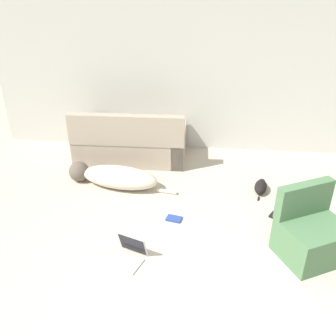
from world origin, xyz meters
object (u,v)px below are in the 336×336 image
object	(u,v)px
book_blue	(174,219)
cat	(261,186)
couch	(131,144)
dog	(114,176)
book_black	(279,217)
laptop_open	(130,252)
side_chair	(311,234)

from	to	relation	value
book_blue	cat	bearing A→B (deg)	34.45
couch	cat	xyz separation A→B (m)	(2.02, -0.82, -0.20)
couch	dog	bearing A→B (deg)	83.09
book_black	cat	bearing A→B (deg)	104.83
laptop_open	side_chair	size ratio (longest dim) A/B	0.50
dog	side_chair	distance (m)	2.76
book_black	side_chair	xyz separation A→B (m)	(0.20, -0.65, 0.26)
couch	laptop_open	xyz separation A→B (m)	(0.43, -2.37, -0.19)
dog	cat	size ratio (longest dim) A/B	3.31
book_blue	book_black	world-z (taller)	same
couch	side_chair	world-z (taller)	couch
cat	laptop_open	distance (m)	2.22
cat	side_chair	bearing A→B (deg)	-151.53
book_blue	laptop_open	bearing A→B (deg)	-119.58
laptop_open	book_blue	size ratio (longest dim) A/B	2.03
book_blue	couch	bearing A→B (deg)	117.71
couch	book_black	xyz separation A→B (m)	(2.19, -1.45, -0.26)
couch	cat	world-z (taller)	couch
side_chair	couch	bearing A→B (deg)	111.52
cat	laptop_open	bearing A→B (deg)	146.78
couch	book_black	distance (m)	2.64
dog	laptop_open	size ratio (longest dim) A/B	3.80
dog	cat	xyz separation A→B (m)	(2.11, 0.05, -0.07)
side_chair	book_blue	bearing A→B (deg)	135.48
book_black	side_chair	bearing A→B (deg)	-73.07
cat	book_black	distance (m)	0.66
couch	dog	distance (m)	0.88
laptop_open	couch	bearing A→B (deg)	120.77
dog	cat	distance (m)	2.11
couch	side_chair	distance (m)	3.18
couch	side_chair	xyz separation A→B (m)	(2.38, -2.10, -0.00)
side_chair	cat	bearing A→B (deg)	78.80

